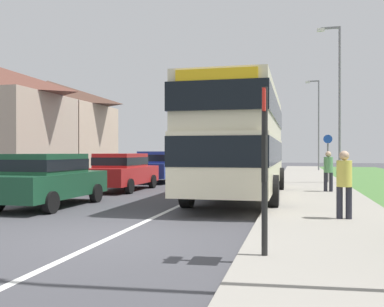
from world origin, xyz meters
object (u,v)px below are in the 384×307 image
at_px(pedestrian_at_stop, 344,181).
at_px(cycle_route_sign, 328,156).
at_px(double_decker_bus, 241,138).
at_px(parked_car_dark_green, 49,178).
at_px(bus_stop_sign, 265,159).
at_px(parked_car_black, 188,163).
at_px(parked_car_red, 123,170).
at_px(pedestrian_walking_away, 328,169).
at_px(parked_car_blue, 159,165).
at_px(street_lamp_mid, 338,95).
at_px(street_lamp_far, 317,119).

distance_m(pedestrian_at_stop, cycle_route_sign, 12.53).
bearing_deg(double_decker_bus, parked_car_dark_green, -146.94).
distance_m(parked_car_dark_green, bus_stop_sign, 8.46).
height_order(parked_car_dark_green, pedestrian_at_stop, pedestrian_at_stop).
bearing_deg(bus_stop_sign, parked_car_black, 106.97).
xyz_separation_m(double_decker_bus, parked_car_red, (-5.31, 2.19, -1.27)).
height_order(pedestrian_walking_away, cycle_route_sign, cycle_route_sign).
bearing_deg(double_decker_bus, parked_car_blue, 126.32).
height_order(parked_car_blue, pedestrian_at_stop, same).
distance_m(cycle_route_sign, street_lamp_mid, 3.12).
xyz_separation_m(pedestrian_walking_away, street_lamp_mid, (0.79, 4.95, 3.49)).
xyz_separation_m(parked_car_dark_green, pedestrian_walking_away, (8.40, 5.87, 0.10)).
distance_m(parked_car_blue, street_lamp_far, 17.98).
xyz_separation_m(double_decker_bus, pedestrian_at_stop, (2.93, -4.62, -1.17)).
bearing_deg(street_lamp_mid, parked_car_black, 148.97).
bearing_deg(street_lamp_mid, cycle_route_sign, 128.57).
height_order(pedestrian_walking_away, bus_stop_sign, bus_stop_sign).
height_order(pedestrian_at_stop, bus_stop_sign, bus_stop_sign).
bearing_deg(parked_car_black, bus_stop_sign, -73.03).
height_order(parked_car_red, parked_car_blue, parked_car_blue).
relative_size(pedestrian_at_stop, bus_stop_sign, 0.64).
xyz_separation_m(parked_car_red, pedestrian_at_stop, (8.24, -6.81, 0.10)).
height_order(double_decker_bus, pedestrian_at_stop, double_decker_bus).
relative_size(parked_car_dark_green, pedestrian_at_stop, 2.59).
height_order(bus_stop_sign, cycle_route_sign, bus_stop_sign).
relative_size(double_decker_bus, pedestrian_at_stop, 5.85).
height_order(parked_car_dark_green, bus_stop_sign, bus_stop_sign).
height_order(parked_car_blue, bus_stop_sign, bus_stop_sign).
distance_m(double_decker_bus, parked_car_dark_green, 6.46).
bearing_deg(parked_car_blue, double_decker_bus, -53.68).
bearing_deg(double_decker_bus, parked_car_black, 111.77).
bearing_deg(street_lamp_mid, street_lamp_far, 90.85).
xyz_separation_m(cycle_route_sign, street_lamp_far, (0.20, 14.52, 2.93)).
height_order(parked_car_red, parked_car_black, parked_car_black).
bearing_deg(street_lamp_mid, bus_stop_sign, -98.83).
distance_m(parked_car_black, cycle_route_sign, 9.86).
bearing_deg(pedestrian_walking_away, parked_car_blue, 150.27).
bearing_deg(street_lamp_mid, parked_car_dark_green, -130.34).
bearing_deg(double_decker_bus, pedestrian_at_stop, -57.57).
bearing_deg(pedestrian_at_stop, double_decker_bus, 122.43).
bearing_deg(parked_car_dark_green, pedestrian_walking_away, 34.94).
bearing_deg(cycle_route_sign, street_lamp_far, 89.22).
xyz_separation_m(bus_stop_sign, street_lamp_mid, (2.47, 15.91, 2.93)).
xyz_separation_m(double_decker_bus, pedestrian_walking_away, (3.09, 2.41, -1.17)).
xyz_separation_m(parked_car_black, pedestrian_at_stop, (8.03, -17.38, 0.08)).
xyz_separation_m(parked_car_black, bus_stop_sign, (6.50, -21.31, 0.64)).
bearing_deg(parked_car_blue, pedestrian_at_stop, -55.16).
bearing_deg(parked_car_blue, pedestrian_walking_away, -29.73).
distance_m(parked_car_blue, street_lamp_mid, 9.84).
bearing_deg(bus_stop_sign, cycle_route_sign, 82.88).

